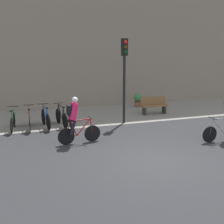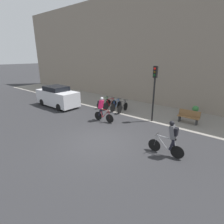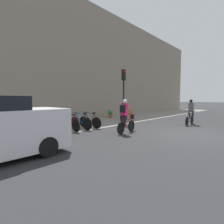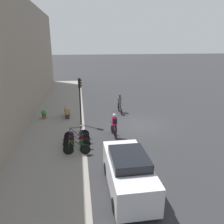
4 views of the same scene
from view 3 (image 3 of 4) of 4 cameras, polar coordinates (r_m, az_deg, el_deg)
The scene contains 12 objects.
ground at distance 9.65m, azimuth 23.59°, elevation -6.63°, with size 200.00×200.00×0.00m, color #2B2B2D.
kerb_strip at distance 13.40m, azimuth -4.91°, elevation -3.31°, with size 44.00×4.50×0.01m, color gray.
building_facade at distance 15.62m, azimuth -11.66°, elevation 16.50°, with size 44.00×0.60×10.20m, color gray.
cyclist_pink at distance 8.90m, azimuth 4.15°, elevation -1.03°, with size 1.63×0.47×1.75m.
cyclist_grey at distance 13.16m, azimuth 24.32°, elevation 0.31°, with size 1.73×0.46×1.75m.
parked_bike_0 at distance 9.54m, azimuth -16.75°, elevation -4.17°, with size 0.46×1.65×0.96m.
parked_bike_1 at distance 9.90m, azimuth -13.31°, elevation -3.72°, with size 0.46×1.74×0.98m.
parked_bike_2 at distance 10.30m, azimuth -10.13°, elevation -3.33°, with size 0.46×1.75×0.99m.
parked_bike_3 at distance 10.74m, azimuth -7.19°, elevation -3.03°, with size 0.46×1.73×0.98m.
traffic_light_pole at distance 12.48m, azimuth 3.87°, elevation 8.30°, with size 0.26×0.30×3.84m.
bench at distance 14.96m, azimuth 5.20°, elevation -0.76°, with size 1.42×0.44×0.89m.
potted_plant at distance 16.17m, azimuth -0.56°, elevation -0.45°, with size 0.48×0.48×0.78m.
Camera 3 is at (-8.99, -3.03, 1.76)m, focal length 28.00 mm.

